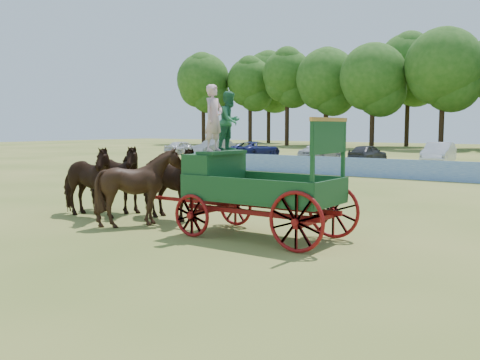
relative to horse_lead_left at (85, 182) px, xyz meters
The scene contains 9 objects.
ground 3.85m from the horse_lead_left, ahead, with size 160.00×160.00×0.00m, color #A7974B.
horse_lead_left is the anchor object (origin of this frame).
horse_lead_right 1.10m from the horse_lead_left, 90.00° to the left, with size 1.19×2.61×2.20m, color black.
horse_wheel_left 2.40m from the horse_lead_left, ahead, with size 1.78×2.00×2.21m, color black.
horse_wheel_right 2.64m from the horse_lead_left, 24.62° to the left, with size 1.19×2.61×2.20m, color black.
farm_dray 5.41m from the horse_lead_left, ahead, with size 6.00×2.00×3.85m.
sponsor_banner 17.73m from the horse_lead_left, 81.39° to the left, with size 26.00×0.08×1.05m, color blue.
parked_cars 29.81m from the horse_lead_left, 80.64° to the left, with size 53.33×7.78×1.64m.
treeline 60.49m from the horse_lead_left, 90.95° to the left, with size 90.48×21.07×15.56m.
Camera 1 is at (9.58, -10.14, 2.79)m, focal length 40.00 mm.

